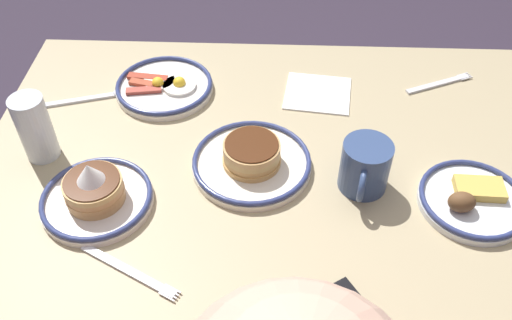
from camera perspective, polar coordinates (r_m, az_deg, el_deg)
dining_table at (r=1.19m, az=2.54°, el=-3.73°), size 1.25×0.89×0.74m
plate_near_main at (r=1.32m, az=-9.44°, el=7.53°), size 0.23×0.23×0.04m
plate_center_pancakes at (r=1.10m, az=-0.45°, el=0.02°), size 0.24×0.24×0.06m
plate_far_companion at (r=1.11m, az=21.33°, el=-3.84°), size 0.20×0.20×0.05m
plate_far_side at (r=1.08m, az=-16.23°, el=-3.45°), size 0.21×0.21×0.10m
coffee_mug at (r=1.07m, az=11.19°, el=-0.66°), size 0.09×0.13×0.10m
drinking_glass at (r=1.19m, az=-21.77°, el=2.83°), size 0.07×0.07×0.14m
cell_phone at (r=0.92m, az=6.89°, el=-15.51°), size 0.16×0.14×0.01m
paper_napkin at (r=1.31m, az=6.38°, el=6.86°), size 0.17×0.16×0.00m
fork_near at (r=1.40m, az=18.40°, el=7.50°), size 0.17×0.09×0.01m
fork_far at (r=0.98m, az=-12.91°, el=-11.15°), size 0.19×0.11×0.01m
tea_spoon at (r=1.33m, az=-15.91°, el=6.31°), size 0.19×0.07×0.01m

